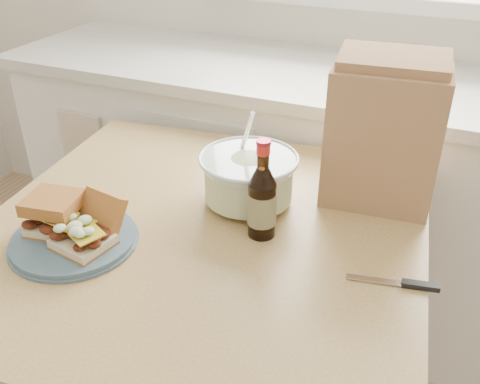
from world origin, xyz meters
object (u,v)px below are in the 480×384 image
at_px(dining_table, 203,269).
at_px(beer_bottle, 262,201).
at_px(paper_bag, 383,138).
at_px(plate, 74,239).
at_px(coleslaw_bowl, 249,180).

relative_size(dining_table, beer_bottle, 4.78).
bearing_deg(paper_bag, plate, -146.90).
distance_m(dining_table, coleslaw_bowl, 0.24).
height_order(coleslaw_bowl, paper_bag, paper_bag).
bearing_deg(dining_table, coleslaw_bowl, 62.27).
bearing_deg(beer_bottle, coleslaw_bowl, 144.54).
relative_size(dining_table, plate, 4.09).
relative_size(dining_table, paper_bag, 3.32).
relative_size(coleslaw_bowl, beer_bottle, 1.04).
height_order(dining_table, paper_bag, paper_bag).
distance_m(coleslaw_bowl, paper_bag, 0.33).
relative_size(dining_table, coleslaw_bowl, 4.60).
bearing_deg(paper_bag, beer_bottle, -133.68).
height_order(plate, coleslaw_bowl, coleslaw_bowl).
distance_m(dining_table, plate, 0.30).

